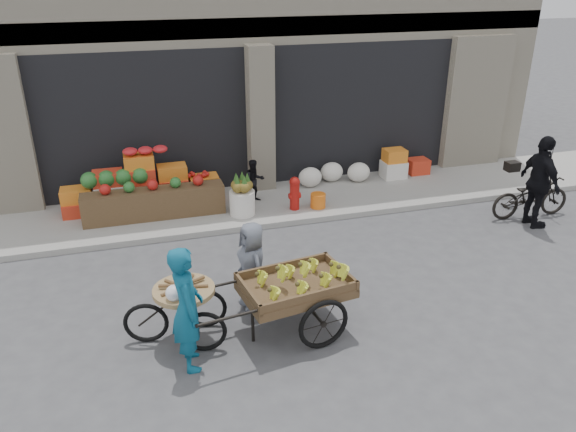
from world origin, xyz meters
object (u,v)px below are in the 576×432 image
object	(u,v)px
orange_bucket	(318,201)
vendor_grey	(252,266)
pineapple_bin	(242,203)
seated_person	(254,181)
tricycle_cart	(184,305)
fire_hydrant	(295,192)
banana_cart	(292,284)
vendor_woman	(187,308)
cyclist	(540,182)
bicycle	(531,196)

from	to	relation	value
orange_bucket	vendor_grey	bearing A→B (deg)	-124.56
pineapple_bin	seated_person	xyz separation A→B (m)	(0.40, 0.60, 0.21)
orange_bucket	tricycle_cart	xyz separation A→B (m)	(-3.20, -3.64, 0.30)
fire_hydrant	banana_cart	world-z (taller)	banana_cart
vendor_woman	tricycle_cart	xyz separation A→B (m)	(0.01, 0.54, -0.30)
seated_person	vendor_grey	size ratio (longest dim) A/B	0.67
fire_hydrant	cyclist	world-z (taller)	cyclist
vendor_woman	tricycle_cart	world-z (taller)	vendor_woman
banana_cart	bicycle	world-z (taller)	banana_cart
orange_bucket	bicycle	bearing A→B (deg)	-19.18
banana_cart	bicycle	xyz separation A→B (m)	(5.85, 2.42, -0.32)
banana_cart	bicycle	distance (m)	6.34
pineapple_bin	cyclist	bearing A→B (deg)	-19.30
fire_hydrant	vendor_woman	size ratio (longest dim) A/B	0.41
vendor_grey	vendor_woman	bearing A→B (deg)	-54.15
bicycle	vendor_woman	bearing A→B (deg)	113.14
orange_bucket	cyclist	bearing A→B (deg)	-25.07
bicycle	cyclist	distance (m)	0.65
pineapple_bin	tricycle_cart	distance (m)	4.07
seated_person	vendor_woman	xyz separation A→B (m)	(-2.01, -4.88, 0.28)
orange_bucket	vendor_woman	distance (m)	5.31
fire_hydrant	seated_person	bearing A→B (deg)	137.12
orange_bucket	vendor_woman	xyz separation A→B (m)	(-3.21, -4.18, 0.59)
banana_cart	vendor_woman	world-z (taller)	vendor_woman
banana_cart	tricycle_cart	xyz separation A→B (m)	(-1.47, 0.21, -0.20)
banana_cart	cyclist	world-z (taller)	cyclist
cyclist	banana_cart	bearing A→B (deg)	112.25
fire_hydrant	tricycle_cart	world-z (taller)	tricycle_cart
pineapple_bin	vendor_grey	distance (m)	3.23
tricycle_cart	orange_bucket	bearing A→B (deg)	59.25
pineapple_bin	vendor_woman	bearing A→B (deg)	-110.63
fire_hydrant	banana_cart	xyz separation A→B (m)	(-1.23, -3.90, 0.27)
pineapple_bin	bicycle	size ratio (longest dim) A/B	0.30
seated_person	pineapple_bin	bearing A→B (deg)	-133.69
fire_hydrant	cyclist	size ratio (longest dim) A/B	0.38
fire_hydrant	banana_cart	size ratio (longest dim) A/B	0.27
fire_hydrant	bicycle	size ratio (longest dim) A/B	0.41
bicycle	cyclist	xyz separation A→B (m)	(-0.20, -0.40, 0.48)
orange_bucket	vendor_grey	world-z (taller)	vendor_grey
seated_person	vendor_woman	world-z (taller)	vendor_woman
orange_bucket	vendor_woman	size ratio (longest dim) A/B	0.19
banana_cart	cyclist	bearing A→B (deg)	11.28
pineapple_bin	seated_person	size ratio (longest dim) A/B	0.56
tricycle_cart	bicycle	bearing A→B (deg)	27.37
seated_person	banana_cart	world-z (taller)	banana_cart
bicycle	cyclist	bearing A→B (deg)	156.01
pineapple_bin	vendor_grey	bearing A→B (deg)	-99.23
fire_hydrant	vendor_grey	bearing A→B (deg)	-117.37
vendor_woman	vendor_grey	bearing A→B (deg)	-46.83
orange_bucket	tricycle_cart	world-z (taller)	tricycle_cart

